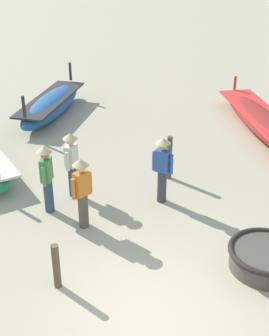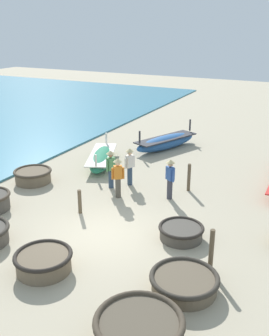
% 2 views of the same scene
% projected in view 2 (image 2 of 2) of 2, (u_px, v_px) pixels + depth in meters
% --- Properties ---
extents(ground_plane, '(80.00, 80.00, 0.00)m').
position_uv_depth(ground_plane, '(101.00, 234.00, 13.19)').
color(ground_plane, tan).
extents(coracle_front_left, '(1.51, 1.51, 0.46)m').
position_uv_depth(coracle_front_left, '(181.00, 232.00, 12.87)').
color(coracle_front_left, '#4C473F').
rests_on(coracle_front_left, ground).
extents(coracle_far_left, '(1.87, 1.87, 0.47)m').
position_uv_depth(coracle_far_left, '(184.00, 282.00, 10.37)').
color(coracle_far_left, brown).
rests_on(coracle_far_left, ground).
extents(coracle_front_right, '(1.68, 1.68, 0.56)m').
position_uv_depth(coracle_front_right, '(44.00, 261.00, 11.19)').
color(coracle_front_right, brown).
rests_on(coracle_front_right, ground).
extents(coracle_far_right, '(2.04, 2.04, 0.65)m').
position_uv_depth(coracle_far_right, '(139.00, 330.00, 8.62)').
color(coracle_far_right, brown).
rests_on(coracle_far_right, ground).
extents(coracle_nearest, '(1.68, 1.68, 0.58)m').
position_uv_depth(coracle_nearest, '(33.00, 175.00, 17.43)').
color(coracle_nearest, brown).
rests_on(coracle_nearest, ground).
extents(long_boat_white_hull, '(2.60, 4.40, 1.38)m').
position_uv_depth(long_boat_white_hull, '(166.00, 142.00, 22.06)').
color(long_boat_white_hull, '#285693').
rests_on(long_boat_white_hull, ground).
extents(long_boat_ochre_hull, '(2.55, 4.13, 1.12)m').
position_uv_depth(long_boat_ochre_hull, '(102.00, 158.00, 19.66)').
color(long_boat_ochre_hull, '#237551').
rests_on(long_boat_ochre_hull, ground).
extents(fisherman_by_coracle, '(0.45, 0.38, 1.67)m').
position_uv_depth(fisherman_by_coracle, '(170.00, 176.00, 15.57)').
color(fisherman_by_coracle, '#383842').
rests_on(fisherman_by_coracle, ground).
extents(fisherman_with_hat, '(0.36, 0.48, 1.67)m').
position_uv_depth(fisherman_with_hat, '(130.00, 164.00, 16.94)').
color(fisherman_with_hat, '#2D425B').
rests_on(fisherman_with_hat, ground).
extents(fisherman_standing_left, '(0.45, 0.37, 1.67)m').
position_uv_depth(fisherman_standing_left, '(118.00, 175.00, 15.69)').
color(fisherman_standing_left, '#4C473D').
rests_on(fisherman_standing_left, ground).
extents(fisherman_hauling, '(0.36, 0.52, 1.67)m').
position_uv_depth(fisherman_hauling, '(111.00, 167.00, 16.64)').
color(fisherman_hauling, '#2D425B').
rests_on(fisherman_hauling, ground).
extents(mooring_post_inland, '(0.14, 0.14, 1.19)m').
position_uv_depth(mooring_post_inland, '(189.00, 177.00, 16.45)').
color(mooring_post_inland, brown).
rests_on(mooring_post_inland, ground).
extents(mooring_post_shoreline, '(0.14, 0.14, 1.32)m').
position_uv_depth(mooring_post_shoreline, '(211.00, 250.00, 11.06)').
color(mooring_post_shoreline, brown).
rests_on(mooring_post_shoreline, ground).
extents(mooring_post_mid_beach, '(0.14, 0.14, 0.93)m').
position_uv_depth(mooring_post_mid_beach, '(80.00, 202.00, 14.52)').
color(mooring_post_mid_beach, brown).
rests_on(mooring_post_mid_beach, ground).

